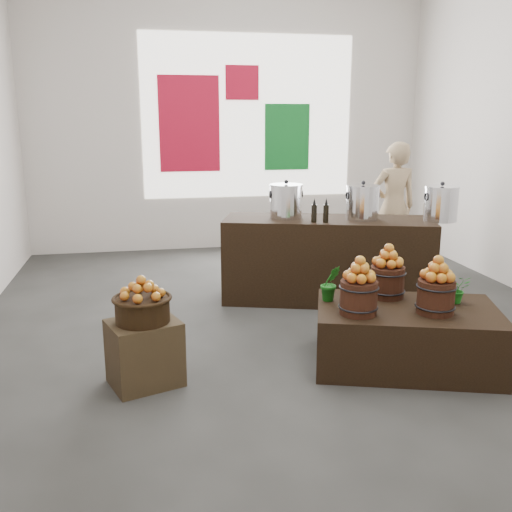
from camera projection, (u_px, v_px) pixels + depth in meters
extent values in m
plane|color=#3C3C3A|center=(282.00, 322.00, 5.72)|extent=(7.00, 7.00, 0.00)
cube|color=silver|center=(229.00, 117.00, 8.58)|extent=(6.00, 0.04, 4.00)
cube|color=white|center=(249.00, 117.00, 8.62)|extent=(3.20, 0.02, 2.40)
cube|color=#B80E29|center=(189.00, 124.00, 8.47)|extent=(0.90, 0.04, 1.40)
cube|color=#106C24|center=(287.00, 137.00, 8.79)|extent=(0.70, 0.04, 1.00)
cube|color=#B80E29|center=(242.00, 83.00, 8.47)|extent=(0.50, 0.04, 0.50)
cube|color=#43351F|center=(145.00, 353.00, 4.35)|extent=(0.62, 0.56, 0.51)
cylinder|color=black|center=(143.00, 310.00, 4.26)|extent=(0.41, 0.41, 0.18)
cube|color=black|center=(406.00, 337.00, 4.68)|extent=(1.65, 1.29, 0.50)
cylinder|color=#3C1910|center=(359.00, 298.00, 4.44)|extent=(0.29, 0.29, 0.27)
cylinder|color=#3C1910|center=(436.00, 297.00, 4.46)|extent=(0.29, 0.29, 0.27)
cylinder|color=#3C1910|center=(387.00, 282.00, 4.86)|extent=(0.29, 0.29, 0.27)
imported|color=#135A13|center=(456.00, 289.00, 4.72)|extent=(0.23, 0.20, 0.24)
imported|color=#135A13|center=(330.00, 283.00, 4.76)|extent=(0.18, 0.15, 0.30)
cube|color=black|center=(327.00, 260.00, 6.32)|extent=(2.37, 1.36, 0.93)
cylinder|color=silver|center=(286.00, 202.00, 6.21)|extent=(0.35, 0.35, 0.35)
cylinder|color=silver|center=(362.00, 203.00, 6.13)|extent=(0.35, 0.35, 0.35)
cylinder|color=silver|center=(441.00, 205.00, 6.04)|extent=(0.35, 0.35, 0.35)
imported|color=tan|center=(393.00, 206.00, 7.58)|extent=(0.62, 0.41, 1.70)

